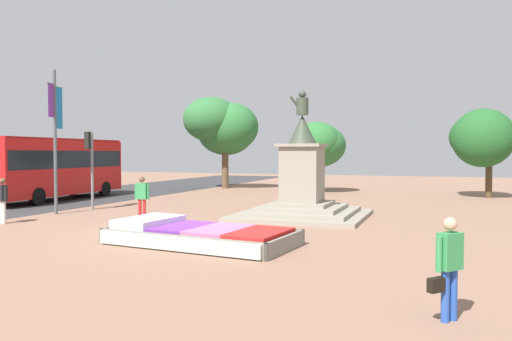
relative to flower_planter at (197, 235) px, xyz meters
The scene contains 12 objects.
ground_plane 2.17m from the flower_planter, 140.02° to the left, with size 88.70×88.70×0.00m, color #8C6651.
flower_planter is the anchor object (origin of this frame).
statue_monument 7.12m from the flower_planter, 79.77° to the left, with size 5.12×5.12×5.16m.
traffic_light_mid_block 11.09m from the flower_planter, 144.16° to the left, with size 0.41×0.29×3.61m.
banner_pole 10.38m from the flower_planter, 154.48° to the left, with size 0.27×1.21×6.16m.
city_bus 16.45m from the flower_planter, 145.85° to the left, with size 2.92×9.44×3.41m.
pedestrian_with_handbag 8.10m from the flower_planter, 34.20° to the right, with size 0.54×0.60×1.63m.
pedestrian_near_planter 8.79m from the flower_planter, behind, with size 0.54×0.34×1.70m.
pedestrian_crossing_plaza 5.43m from the flower_planter, 139.80° to the left, with size 0.56×0.30×1.74m.
park_tree_far_left 22.98m from the flower_planter, 112.21° to the left, with size 5.42×5.32×6.70m.
park_tree_behind_statue 21.22m from the flower_planter, 65.17° to the left, with size 3.55×4.30×5.18m.
park_tree_far_right 19.89m from the flower_planter, 93.22° to the left, with size 3.72×4.16×4.67m.
Camera 1 is at (8.18, -14.18, 2.63)m, focal length 35.00 mm.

